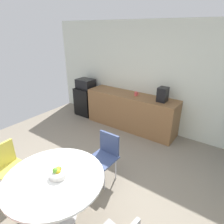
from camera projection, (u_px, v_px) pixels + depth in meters
The scene contains 12 objects.
ground_plane at pixel (62, 200), 2.95m from camera, with size 6.00×6.00×0.00m, color gray.
wall_back at pixel (152, 78), 4.66m from camera, with size 6.00×0.10×2.60m, color silver.
counter_block at pixel (131, 111), 4.94m from camera, with size 2.35×0.60×0.90m, color brown.
mini_fridge at pixel (86, 101), 5.77m from camera, with size 0.54×0.54×0.81m, color black.
microwave at pixel (85, 84), 5.55m from camera, with size 0.48×0.38×0.26m, color black.
round_table at pixel (55, 184), 2.41m from camera, with size 1.23×1.23×0.74m.
chair_navy at pixel (106, 152), 3.22m from camera, with size 0.43×0.43×0.83m.
chair_yellow at pixel (8, 163), 2.94m from camera, with size 0.45×0.45×0.83m.
fruit_bowl at pixel (58, 173), 2.36m from camera, with size 0.21×0.21×0.13m.
mug_white at pixel (136, 94), 4.67m from camera, with size 0.13×0.08×0.09m.
mug_green at pixel (162, 100), 4.27m from camera, with size 0.13×0.08×0.09m.
coffee_maker at pixel (163, 94), 4.27m from camera, with size 0.20×0.24×0.32m, color black.
Camera 1 is at (1.88, -1.32, 2.42)m, focal length 30.95 mm.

